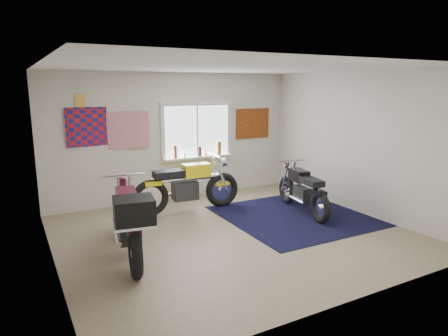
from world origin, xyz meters
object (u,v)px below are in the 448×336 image
yellow_triumph (187,187)px  black_chrome_bike (303,191)px  navy_rug (294,216)px  maroon_tourer (130,221)px

yellow_triumph → black_chrome_bike: (1.92, -1.16, -0.06)m
navy_rug → black_chrome_bike: (0.28, 0.11, 0.42)m
yellow_triumph → black_chrome_bike: 2.25m
yellow_triumph → maroon_tourer: size_ratio=1.01×
black_chrome_bike → maroon_tourer: (-3.53, -0.55, 0.15)m
navy_rug → yellow_triumph: (-1.64, 1.27, 0.48)m
navy_rug → black_chrome_bike: black_chrome_bike is taller
navy_rug → maroon_tourer: 3.32m
black_chrome_bike → navy_rug: bearing=121.7°
navy_rug → yellow_triumph: size_ratio=1.18×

